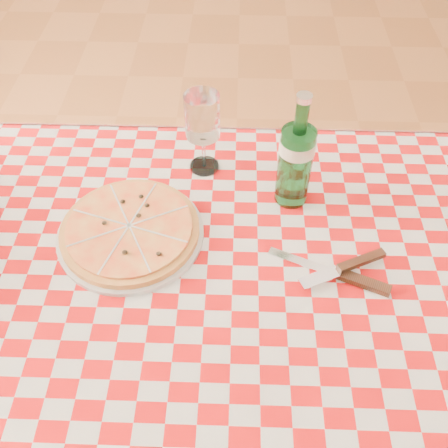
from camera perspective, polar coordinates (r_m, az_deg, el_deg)
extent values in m
plane|color=brown|center=(1.70, 0.65, -20.09)|extent=(6.00, 6.00, 0.00)
cube|color=brown|center=(1.05, 0.99, -5.66)|extent=(1.20, 0.80, 0.04)
cylinder|color=brown|center=(1.65, -18.10, -2.81)|extent=(0.06, 0.06, 0.71)
cylinder|color=brown|center=(1.64, 20.28, -3.74)|extent=(0.06, 0.06, 0.71)
cube|color=#B20B0C|center=(1.03, 1.01, -4.88)|extent=(1.30, 0.90, 0.01)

